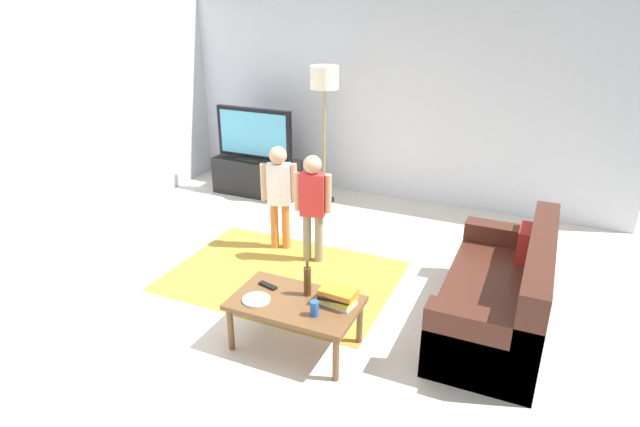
{
  "coord_description": "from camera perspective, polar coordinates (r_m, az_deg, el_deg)",
  "views": [
    {
      "loc": [
        1.95,
        -3.75,
        2.67
      ],
      "look_at": [
        0.0,
        0.6,
        0.65
      ],
      "focal_mm": 29.97,
      "sensor_mm": 36.0,
      "label": 1
    }
  ],
  "objects": [
    {
      "name": "ground",
      "position": [
        5.0,
        -2.85,
        -9.35
      ],
      "size": [
        7.8,
        7.8,
        0.0
      ],
      "primitive_type": "plane",
      "color": "beige"
    },
    {
      "name": "coffee_table",
      "position": [
        4.25,
        -2.65,
        -9.85
      ],
      "size": [
        1.0,
        0.6,
        0.42
      ],
      "color": "brown",
      "rests_on": "ground"
    },
    {
      "name": "couch",
      "position": [
        4.75,
        19.11,
        -8.54
      ],
      "size": [
        0.8,
        1.8,
        0.86
      ],
      "color": "#472319",
      "rests_on": "ground"
    },
    {
      "name": "child_center",
      "position": [
        5.4,
        -0.79,
        1.54
      ],
      "size": [
        0.38,
        0.19,
        1.16
      ],
      "color": "gray",
      "rests_on": "ground"
    },
    {
      "name": "book_stack",
      "position": [
        4.15,
        1.87,
        -8.82
      ],
      "size": [
        0.3,
        0.23,
        0.13
      ],
      "color": "white",
      "rests_on": "coffee_table"
    },
    {
      "name": "wall_left",
      "position": [
        6.35,
        -28.36,
        8.24
      ],
      "size": [
        0.12,
        6.0,
        2.7
      ],
      "primitive_type": "cube",
      "color": "silver",
      "rests_on": "ground"
    },
    {
      "name": "wall_back",
      "position": [
        7.15,
        8.07,
        12.12
      ],
      "size": [
        6.0,
        0.12,
        2.7
      ],
      "primitive_type": "cube",
      "color": "silver",
      "rests_on": "ground"
    },
    {
      "name": "child_near_tv",
      "position": [
        5.7,
        -4.4,
        2.66
      ],
      "size": [
        0.36,
        0.23,
        1.16
      ],
      "color": "orange",
      "rests_on": "ground"
    },
    {
      "name": "plate",
      "position": [
        4.24,
        -6.82,
        -9.11
      ],
      "size": [
        0.22,
        0.22,
        0.02
      ],
      "color": "white",
      "rests_on": "coffee_table"
    },
    {
      "name": "tv",
      "position": [
        7.29,
        -7.04,
        8.33
      ],
      "size": [
        1.1,
        0.28,
        0.71
      ],
      "color": "black",
      "rests_on": "tv_stand"
    },
    {
      "name": "floor_lamp",
      "position": [
        6.86,
        0.47,
        13.54
      ],
      "size": [
        0.36,
        0.36,
        1.78
      ],
      "color": "#262626",
      "rests_on": "ground"
    },
    {
      "name": "tv_remote",
      "position": [
        4.41,
        -5.59,
        -7.67
      ],
      "size": [
        0.18,
        0.09,
        0.02
      ],
      "primitive_type": "cube",
      "rotation": [
        0.0,
        0.0,
        -0.24
      ],
      "color": "black",
      "rests_on": "coffee_table"
    },
    {
      "name": "tv_stand",
      "position": [
        7.48,
        -6.74,
        3.89
      ],
      "size": [
        1.2,
        0.44,
        0.5
      ],
      "color": "black",
      "rests_on": "ground"
    },
    {
      "name": "area_rug",
      "position": [
        5.41,
        -4.02,
        -6.64
      ],
      "size": [
        2.2,
        1.6,
        0.01
      ],
      "primitive_type": "cube",
      "color": "#B28C33",
      "rests_on": "ground"
    },
    {
      "name": "soda_can",
      "position": [
        4.02,
        -0.6,
        -10.1
      ],
      "size": [
        0.07,
        0.07,
        0.12
      ],
      "primitive_type": "cylinder",
      "color": "#2659B2",
      "rests_on": "coffee_table"
    },
    {
      "name": "bottle",
      "position": [
        4.23,
        -1.35,
        -7.2
      ],
      "size": [
        0.06,
        0.06,
        0.3
      ],
      "color": "#4C3319",
      "rests_on": "coffee_table"
    }
  ]
}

